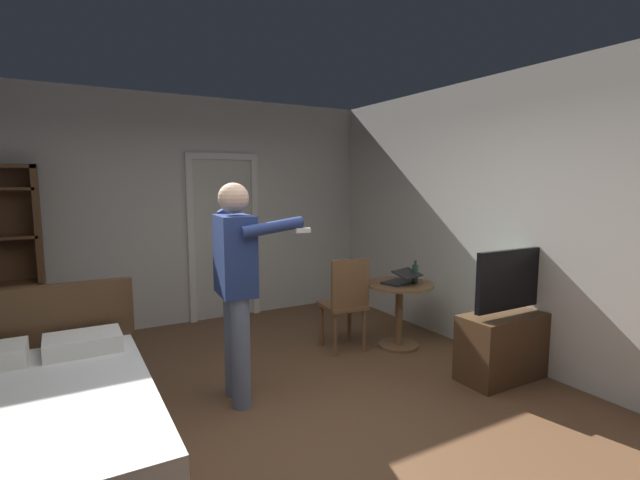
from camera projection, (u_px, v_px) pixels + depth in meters
ground_plane at (288, 441)px, 3.16m from camera, size 6.76×6.76×0.00m
wall_back at (177, 211)px, 5.68m from camera, size 5.27×0.12×2.81m
wall_right at (538, 221)px, 4.24m from camera, size 0.12×6.38×2.81m
doorway_frame at (223, 225)px, 5.91m from camera, size 0.93×0.08×2.13m
bed at (35, 437)px, 2.65m from camera, size 1.33×1.98×1.02m
tv_flatscreen at (509, 338)px, 4.17m from camera, size 0.99×0.40×1.18m
side_table at (399, 303)px, 4.91m from camera, size 0.72×0.72×0.70m
laptop at (401, 279)px, 4.83m from camera, size 0.40×0.41×0.16m
bottle_on_table at (415, 274)px, 4.87m from camera, size 0.06×0.06×0.24m
wooden_chair at (346, 300)px, 4.78m from camera, size 0.46×0.46×0.99m
person_blue_shirt at (237, 277)px, 3.63m from camera, size 0.66×0.61×1.76m
suitcase_dark at (76, 342)px, 4.65m from camera, size 0.60×0.38×0.31m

